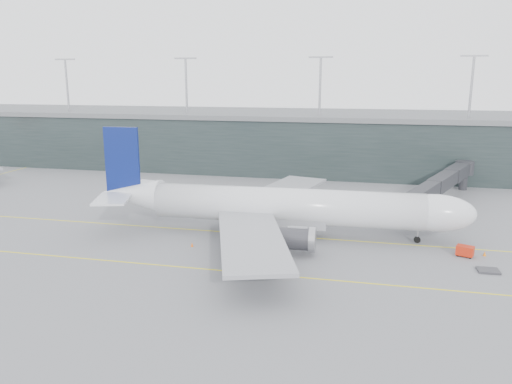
# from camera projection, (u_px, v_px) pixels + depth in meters

# --- Properties ---
(ground) EXTENTS (320.00, 320.00, 0.00)m
(ground) POSITION_uv_depth(u_px,v_px,m) (258.00, 227.00, 83.49)
(ground) COLOR slate
(ground) RESTS_ON ground
(taxiline_a) EXTENTS (160.00, 0.25, 0.02)m
(taxiline_a) POSITION_uv_depth(u_px,v_px,m) (253.00, 234.00, 79.69)
(taxiline_a) COLOR yellow
(taxiline_a) RESTS_ON ground
(taxiline_b) EXTENTS (160.00, 0.25, 0.02)m
(taxiline_b) POSITION_uv_depth(u_px,v_px,m) (224.00, 271.00, 64.48)
(taxiline_b) COLOR yellow
(taxiline_b) RESTS_ON ground
(taxiline_lead_main) EXTENTS (0.25, 60.00, 0.02)m
(taxiline_lead_main) POSITION_uv_depth(u_px,v_px,m) (303.00, 200.00, 101.41)
(taxiline_lead_main) COLOR yellow
(taxiline_lead_main) RESTS_ON ground
(terminal) EXTENTS (240.00, 36.00, 29.00)m
(terminal) POSITION_uv_depth(u_px,v_px,m) (304.00, 140.00, 136.89)
(terminal) COLOR #1D2727
(terminal) RESTS_ON ground
(main_aircraft) EXTENTS (59.12, 55.64, 16.60)m
(main_aircraft) POSITION_uv_depth(u_px,v_px,m) (284.00, 207.00, 78.11)
(main_aircraft) COLOR silver
(main_aircraft) RESTS_ON ground
(jet_bridge) EXTENTS (18.35, 43.56, 6.44)m
(jet_bridge) POSITION_uv_depth(u_px,v_px,m) (433.00, 180.00, 97.72)
(jet_bridge) COLOR #26262A
(jet_bridge) RESTS_ON ground
(gse_cart) EXTENTS (2.61, 2.14, 1.53)m
(gse_cart) POSITION_uv_depth(u_px,v_px,m) (465.00, 251.00, 69.44)
(gse_cart) COLOR red
(gse_cart) RESTS_ON ground
(baggage_dolly) EXTENTS (2.71, 2.19, 0.27)m
(baggage_dolly) POSITION_uv_depth(u_px,v_px,m) (488.00, 270.00, 64.17)
(baggage_dolly) COLOR #323236
(baggage_dolly) RESTS_ON ground
(uld_a) EXTENTS (2.42, 2.18, 1.82)m
(uld_a) POSITION_uv_depth(u_px,v_px,m) (250.00, 206.00, 92.87)
(uld_a) COLOR #35353A
(uld_a) RESTS_ON ground
(uld_b) EXTENTS (2.02, 1.72, 1.65)m
(uld_b) POSITION_uv_depth(u_px,v_px,m) (264.00, 206.00, 93.61)
(uld_b) COLOR #35353A
(uld_b) RESTS_ON ground
(uld_c) EXTENTS (2.35, 2.06, 1.84)m
(uld_c) POSITION_uv_depth(u_px,v_px,m) (270.00, 206.00, 92.78)
(uld_c) COLOR #35353A
(uld_c) RESTS_ON ground
(cone_nose) EXTENTS (0.44, 0.44, 0.70)m
(cone_nose) POSITION_uv_depth(u_px,v_px,m) (485.00, 254.00, 69.75)
(cone_nose) COLOR orange
(cone_nose) RESTS_ON ground
(cone_wing_stbd) EXTENTS (0.48, 0.48, 0.77)m
(cone_wing_stbd) POSITION_uv_depth(u_px,v_px,m) (288.00, 274.00, 62.39)
(cone_wing_stbd) COLOR #D44D0B
(cone_wing_stbd) RESTS_ON ground
(cone_wing_port) EXTENTS (0.46, 0.46, 0.73)m
(cone_wing_port) POSITION_uv_depth(u_px,v_px,m) (325.00, 213.00, 90.61)
(cone_wing_port) COLOR #E1430C
(cone_wing_port) RESTS_ON ground
(cone_tail) EXTENTS (0.41, 0.41, 0.65)m
(cone_tail) POSITION_uv_depth(u_px,v_px,m) (192.00, 245.00, 73.60)
(cone_tail) COLOR #F85F0D
(cone_tail) RESTS_ON ground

